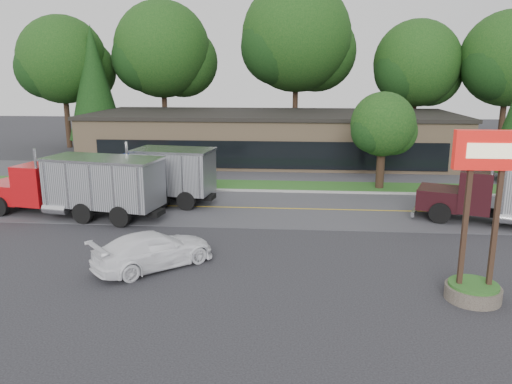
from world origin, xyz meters
TOP-DOWN VIEW (x-y plane):
  - ground at (0.00, 0.00)m, footprint 140.00×140.00m
  - road at (0.00, 9.00)m, footprint 60.00×8.00m
  - center_line at (0.00, 9.00)m, footprint 60.00×0.12m
  - curb at (0.00, 13.20)m, footprint 60.00×0.30m
  - grass_verge at (0.00, 15.00)m, footprint 60.00×3.40m
  - far_parking at (0.00, 20.00)m, footprint 60.00×7.00m
  - strip_mall at (2.00, 26.00)m, footprint 32.00×12.00m
  - bilo_sign at (10.50, -2.50)m, footprint 2.20×1.90m
  - tree_far_a at (-19.86, 32.11)m, footprint 9.50×8.94m
  - tree_far_b at (-9.84, 34.13)m, footprint 10.63×10.00m
  - tree_far_c at (4.18, 34.14)m, footprint 11.90×11.20m
  - tree_far_d at (16.14, 33.11)m, footprint 9.09×8.55m
  - tree_far_e at (24.14, 31.11)m, footprint 9.49×8.93m
  - evergreen_left at (-16.00, 30.00)m, footprint 5.45×5.45m
  - tree_verge at (10.07, 15.05)m, footprint 4.61×4.34m
  - dump_truck_red at (-7.48, 6.44)m, footprint 10.80×4.42m
  - dump_truck_blue at (-4.10, 9.66)m, footprint 8.02×3.64m
  - rally_car at (-1.50, -0.43)m, footprint 5.08×4.91m

SIDE VIEW (x-z plane):
  - ground at x=0.00m, z-range 0.00..0.00m
  - road at x=0.00m, z-range -0.01..0.01m
  - center_line at x=0.00m, z-range 0.00..0.00m
  - curb at x=0.00m, z-range -0.06..0.06m
  - grass_verge at x=0.00m, z-range -0.01..0.01m
  - far_parking at x=0.00m, z-range -0.01..0.01m
  - rally_car at x=-1.50m, z-range 0.00..1.46m
  - dump_truck_blue at x=-4.10m, z-range 0.12..3.48m
  - dump_truck_red at x=-7.48m, z-range 0.13..3.49m
  - strip_mall at x=2.00m, z-range 0.00..4.00m
  - bilo_sign at x=10.50m, z-range -0.95..5.00m
  - tree_verge at x=10.07m, z-range 0.90..7.47m
  - evergreen_left at x=-16.00m, z-range 0.62..12.99m
  - tree_far_d at x=16.14m, z-range 1.79..14.75m
  - tree_far_e at x=24.14m, z-range 1.87..15.41m
  - tree_far_a at x=-19.86m, z-range 1.87..15.42m
  - tree_far_b at x=-9.84m, z-range 2.10..17.26m
  - tree_far_c at x=4.18m, z-range 2.35..19.32m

